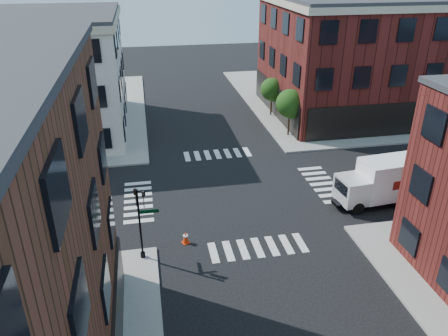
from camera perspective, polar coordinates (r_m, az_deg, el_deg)
name	(u,v)px	position (r m, az deg, el deg)	size (l,w,h in m)	color
ground	(234,192)	(32.49, 1.29, -3.16)	(120.00, 120.00, 0.00)	black
sidewalk_ne	(363,96)	(57.90, 17.76, 8.97)	(30.00, 30.00, 0.15)	gray
sidewalk_nw	(5,117)	(53.37, -26.67, 6.02)	(30.00, 30.00, 0.15)	gray
building_ne	(388,56)	(52.08, 20.68, 13.50)	(25.00, 16.00, 12.00)	#431410
building_nw	(2,78)	(46.78, -27.05, 10.45)	(22.00, 16.00, 11.00)	beige
tree_near	(291,105)	(42.03, 8.70, 8.15)	(2.69, 2.69, 4.49)	black
tree_far	(272,91)	(47.57, 6.35, 10.03)	(2.43, 2.43, 4.07)	black
signal_pole	(141,216)	(24.74, -10.85, -6.14)	(1.29, 1.24, 4.60)	black
box_truck	(387,180)	(32.55, 20.57, -1.53)	(7.32, 2.82, 3.25)	white
traffic_cone	(186,238)	(26.97, -5.03, -9.04)	(0.55, 0.55, 0.80)	red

